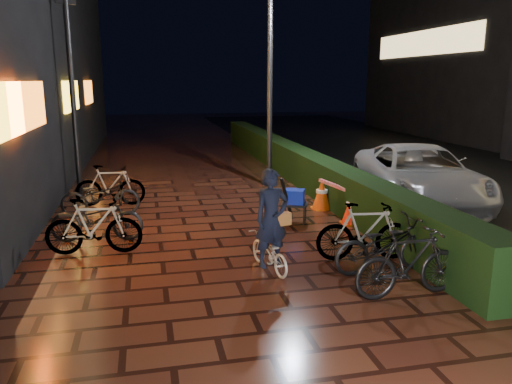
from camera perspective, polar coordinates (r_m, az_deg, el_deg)
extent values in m
plane|color=#381911|center=(7.93, -2.15, -10.16)|extent=(80.00, 80.00, 0.00)
cube|color=black|center=(16.24, 27.19, 0.37)|extent=(11.00, 60.00, 0.01)
cube|color=black|center=(16.07, 4.33, 3.44)|extent=(0.70, 20.00, 1.00)
imported|color=#AEAEB3|center=(13.20, 18.08, 1.86)|extent=(3.51, 5.66, 1.46)
cube|color=yellow|center=(8.97, -26.68, 8.32)|extent=(0.08, 2.00, 0.90)
cube|color=orange|center=(10.43, -24.71, 8.93)|extent=(0.08, 3.00, 0.90)
cube|color=yellow|center=(16.34, -20.37, 10.25)|extent=(0.08, 2.80, 0.90)
cube|color=orange|center=(21.31, -18.59, 10.77)|extent=(0.08, 2.20, 0.90)
cube|color=black|center=(31.67, 25.53, 18.65)|extent=(8.00, 14.00, 14.00)
cube|color=#FFD88C|center=(29.25, 18.60, 15.84)|extent=(0.06, 10.00, 1.30)
cylinder|color=black|center=(14.62, 1.58, 11.73)|extent=(0.17, 0.17, 5.66)
cylinder|color=black|center=(14.16, -20.19, 10.04)|extent=(0.18, 0.18, 5.22)
imported|color=silver|center=(8.26, 1.47, -6.87)|extent=(0.69, 1.26, 0.63)
imported|color=black|center=(8.00, 1.80, -3.02)|extent=(0.66, 0.51, 1.60)
cube|color=brown|center=(8.07, 3.03, -3.10)|extent=(0.30, 0.18, 0.20)
cone|color=red|center=(11.05, 10.96, -1.72)|extent=(0.47, 0.47, 0.74)
cone|color=#DA4A0B|center=(12.20, 7.52, -0.23)|extent=(0.47, 0.47, 0.74)
cube|color=#E9500C|center=(11.14, 10.88, -3.48)|extent=(0.46, 0.46, 0.03)
cube|color=orange|center=(12.28, 7.47, -1.84)|extent=(0.46, 0.46, 0.03)
cube|color=red|center=(11.55, 9.21, 0.64)|extent=(0.32, 1.58, 0.07)
cube|color=black|center=(10.97, 4.43, -1.41)|extent=(0.70, 0.65, 0.04)
cylinder|color=black|center=(10.88, 3.11, -2.69)|extent=(0.04, 0.04, 0.39)
cylinder|color=black|center=(10.82, 5.48, -2.81)|extent=(0.04, 0.04, 0.39)
cylinder|color=black|center=(11.23, 3.38, -2.20)|extent=(0.04, 0.04, 0.39)
cylinder|color=black|center=(11.18, 5.68, -2.31)|extent=(0.04, 0.04, 0.39)
cube|color=#0D20AF|center=(10.93, 4.44, -0.52)|extent=(0.52, 0.49, 0.31)
cylinder|color=black|center=(10.80, 3.53, -0.78)|extent=(0.40, 0.30, 0.99)
imported|color=black|center=(12.91, -16.35, 0.73)|extent=(1.75, 0.65, 1.03)
imported|color=black|center=(12.02, -17.36, -0.46)|extent=(1.79, 0.71, 0.93)
imported|color=black|center=(10.14, -17.73, -2.86)|extent=(1.82, 0.79, 0.93)
imported|color=black|center=(9.41, -18.08, -3.76)|extent=(1.75, 0.64, 1.03)
imported|color=black|center=(7.55, 17.15, -7.74)|extent=(1.73, 0.58, 1.03)
imported|color=black|center=(8.39, 14.47, -5.88)|extent=(1.80, 0.74, 0.93)
imported|color=black|center=(8.85, 12.35, -4.44)|extent=(1.76, 0.72, 1.03)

